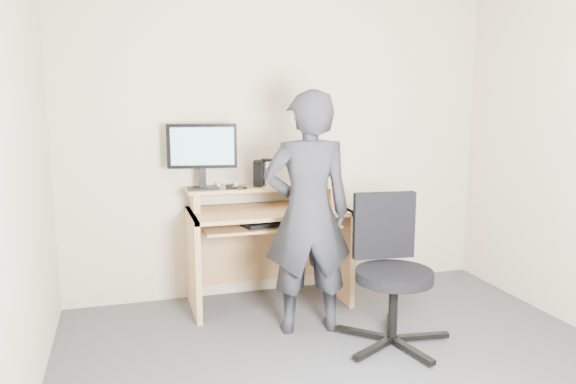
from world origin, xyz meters
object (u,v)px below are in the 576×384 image
desk (266,233)px  monitor (202,150)px  office_chair (390,265)px  person (308,214)px

desk → monitor: bearing=175.5°
desk → office_chair: 1.12m
desk → person: (0.13, -0.64, 0.28)m
desk → office_chair: office_chair is taller
person → monitor: bearing=-41.9°
office_chair → monitor: bearing=144.0°
monitor → desk: bearing=5.5°
monitor → person: size_ratio=0.31×
monitor → office_chair: size_ratio=0.54×
office_chair → person: person is taller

